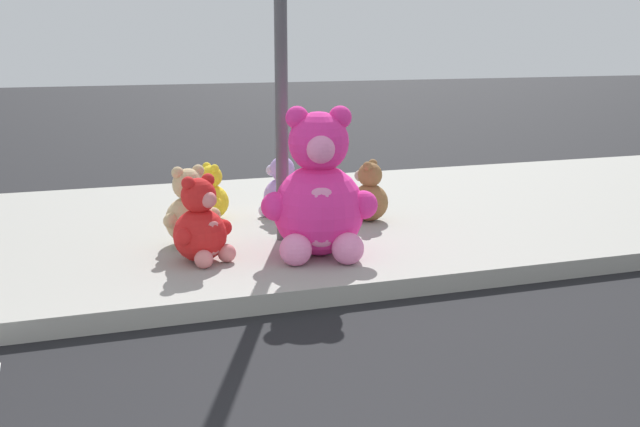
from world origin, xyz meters
name	(u,v)px	position (x,y,z in m)	size (l,w,h in m)	color
sidewalk	(157,235)	(0.00, 5.20, 0.07)	(28.00, 4.40, 0.15)	#9E9B93
sign_pole	(281,42)	(1.00, 4.40, 1.85)	(0.56, 0.11, 3.20)	#4C4C51
plush_pink_large	(319,197)	(1.13, 3.81, 0.63)	(0.91, 0.85, 1.21)	#F22D93
plush_lavender	(280,191)	(1.25, 5.32, 0.40)	(0.44, 0.44, 0.61)	#B28CD8
plush_tan	(191,213)	(0.21, 4.49, 0.42)	(0.51, 0.48, 0.68)	tan
plush_yellow	(210,197)	(0.55, 5.38, 0.37)	(0.39, 0.41, 0.55)	yellow
plush_brown	(368,197)	(1.98, 4.82, 0.39)	(0.42, 0.42, 0.59)	olive
plush_red	(201,227)	(0.20, 3.95, 0.43)	(0.49, 0.50, 0.69)	red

